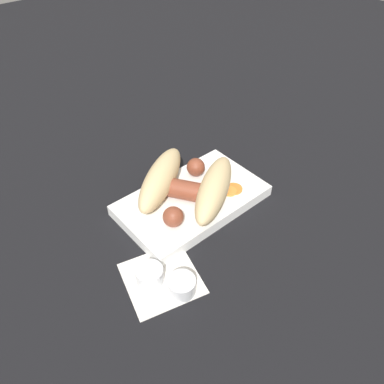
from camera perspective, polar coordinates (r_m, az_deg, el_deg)
ground_plane at (r=0.70m, az=0.00°, el=-1.92°), size 3.00×3.00×0.00m
food_tray at (r=0.70m, az=0.00°, el=-1.28°), size 0.27×0.16×0.02m
bread_roll at (r=0.67m, az=-0.77°, el=1.28°), size 0.23×0.22×0.06m
sausage at (r=0.67m, az=-1.03°, el=0.29°), size 0.15×0.14×0.04m
pickled_veggies at (r=0.70m, az=5.26°, el=0.25°), size 0.07×0.06×0.00m
napkin at (r=0.60m, az=-4.65°, el=-12.95°), size 0.13×0.13×0.00m
condiment_cup_near at (r=0.59m, az=-6.46°, el=-12.57°), size 0.04×0.04×0.03m
condiment_cup_far at (r=0.57m, az=-1.58°, el=-14.19°), size 0.04×0.04×0.03m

